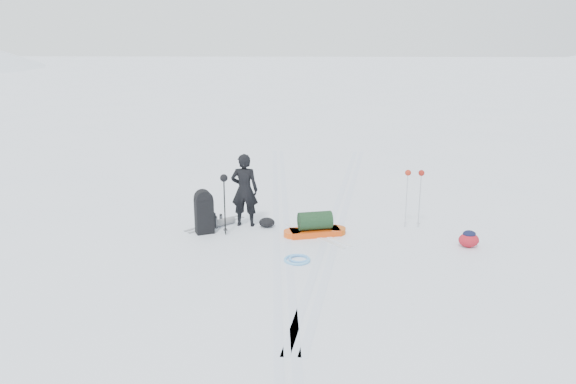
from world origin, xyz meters
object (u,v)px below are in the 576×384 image
(skier, at_px, (245,190))
(expedition_rucksack, at_px, (207,212))
(ski_poles_black, at_px, (224,185))
(pulk_sled, at_px, (315,226))

(skier, relative_size, expedition_rucksack, 1.72)
(ski_poles_black, bearing_deg, expedition_rucksack, -175.40)
(skier, relative_size, pulk_sled, 1.17)
(skier, height_order, expedition_rucksack, skier)
(expedition_rucksack, xyz_separation_m, ski_poles_black, (0.42, -0.12, 0.66))
(expedition_rucksack, bearing_deg, skier, 6.66)
(skier, distance_m, ski_poles_black, 0.75)
(pulk_sled, xyz_separation_m, ski_poles_black, (-1.95, -0.02, 0.90))
(pulk_sled, height_order, expedition_rucksack, expedition_rucksack)
(ski_poles_black, bearing_deg, skier, 79.98)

